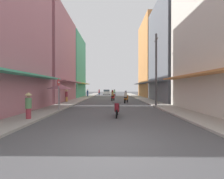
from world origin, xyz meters
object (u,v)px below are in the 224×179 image
Objects in this scene: motorbike_green at (112,93)px; vendor_umbrella at (59,87)px; street_sign_no_entry at (58,90)px; motorbike_maroon at (117,109)px; pedestrian_foreground at (28,105)px; parked_car at (106,92)px; utility_pole at (156,69)px; motorbike_white at (114,93)px; pedestrian_far at (87,93)px; motorbike_red at (113,96)px; motorbike_orange at (126,97)px; motorbike_blue at (99,93)px; pedestrian_midway at (66,95)px.

motorbike_green is 21.08m from vendor_umbrella.
street_sign_no_entry is (-4.37, -22.10, 1.01)m from motorbike_green.
street_sign_no_entry is (0.43, -1.62, -0.30)m from vendor_umbrella.
motorbike_green is at bearing 76.80° from vendor_umbrella.
motorbike_maroon is 1.11× the size of pedestrian_foreground.
utility_pole is at bearing -78.13° from parked_car.
pedestrian_foreground is at bearing -97.62° from street_sign_no_entry.
parked_car is at bearing 99.06° from motorbike_green.
motorbike_green is at bearing -96.23° from motorbike_white.
pedestrian_far is 21.60m from street_sign_no_entry.
pedestrian_far is at bearing -138.41° from motorbike_white.
motorbike_red is 10.53m from vendor_umbrella.
utility_pole is (2.69, -4.21, 3.07)m from motorbike_orange.
pedestrian_far is (-0.38, 25.36, -0.11)m from pedestrian_foreground.
pedestrian_foreground is (-5.38, -30.48, 0.22)m from motorbike_white.
motorbike_white is at bearing 93.73° from motorbike_orange.
motorbike_maroon is 0.44× the size of parked_car.
motorbike_maroon is 6.73m from vendor_umbrella.
utility_pole reaches higher than motorbike_blue.
pedestrian_midway is 1.05× the size of pedestrian_far.
motorbike_green is 22.55m from street_sign_no_entry.
utility_pole is at bearing 37.57° from pedestrian_foreground.
motorbike_red is 3.67m from motorbike_orange.
pedestrian_foreground is (-3.32, -35.66, 0.18)m from parked_car.
vendor_umbrella is (-5.31, -25.06, 1.32)m from motorbike_white.
pedestrian_midway is at bearing -155.37° from motorbike_red.
motorbike_blue is 5.02m from pedestrian_far.
pedestrian_midway is 11.91m from pedestrian_foreground.
motorbike_white is at bearing 8.63° from motorbike_blue.
pedestrian_far is at bearing 92.37° from street_sign_no_entry.
pedestrian_midway is at bearing -109.21° from motorbike_white.
motorbike_blue is (-4.91, 18.54, 0.00)m from motorbike_orange.
pedestrian_foreground is at bearing -166.20° from motorbike_maroon.
motorbike_red reaches higher than parked_car.
utility_pole is (9.69, -18.20, 2.97)m from pedestrian_far.
motorbike_orange is at bearing 59.78° from pedestrian_foreground.
parked_car is at bearing 84.68° from pedestrian_foreground.
motorbike_maroon is at bearing -77.05° from pedestrian_far.
motorbike_orange and motorbike_blue have the same top height.
motorbike_orange is (1.66, -3.27, 0.00)m from motorbike_red.
motorbike_maroon is 1.12× the size of pedestrian_far.
motorbike_white is 1.08× the size of pedestrian_foreground.
motorbike_green is at bearing 5.78° from pedestrian_far.
motorbike_maroon is at bearing -98.26° from motorbike_orange.
street_sign_no_entry is at bearing -159.05° from utility_pole.
utility_pole is at bearing 20.95° from street_sign_no_entry.
street_sign_no_entry is (1.61, -8.07, 0.76)m from pedestrian_midway.
pedestrian_far is (-2.10, -4.56, 0.11)m from motorbike_blue.
pedestrian_far is (-5.35, 10.72, 0.11)m from motorbike_red.
motorbike_green is 0.68× the size of street_sign_no_entry.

